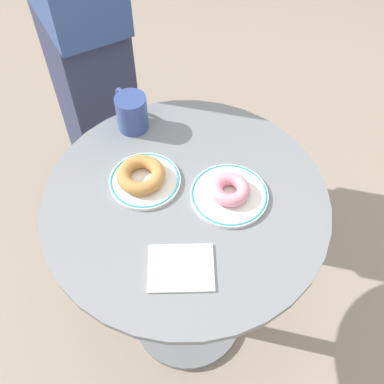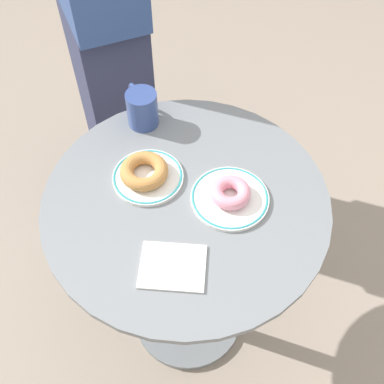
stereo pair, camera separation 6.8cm
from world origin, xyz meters
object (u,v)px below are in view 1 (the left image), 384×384
(cafe_table, at_px, (186,250))
(paper_napkin, at_px, (181,268))
(plate_left, at_px, (145,180))
(donut_old_fashioned, at_px, (141,175))
(plate_right, at_px, (229,195))
(donut_pink_frosted, at_px, (230,189))
(person_figure, at_px, (78,22))
(coffee_mug, at_px, (131,112))

(cafe_table, height_order, paper_napkin, paper_napkin)
(plate_left, relative_size, paper_napkin, 1.24)
(donut_old_fashioned, bearing_deg, plate_right, -6.39)
(donut_pink_frosted, relative_size, paper_napkin, 0.68)
(donut_old_fashioned, xyz_separation_m, donut_pink_frosted, (0.22, -0.02, -0.00))
(plate_left, relative_size, donut_pink_frosted, 1.82)
(donut_old_fashioned, xyz_separation_m, person_figure, (-0.28, 0.56, 0.05))
(person_figure, bearing_deg, donut_old_fashioned, -62.99)
(plate_left, relative_size, person_figure, 0.11)
(paper_napkin, height_order, coffee_mug, coffee_mug)
(donut_old_fashioned, bearing_deg, cafe_table, -19.97)
(donut_old_fashioned, relative_size, donut_pink_frosted, 1.22)
(donut_old_fashioned, height_order, coffee_mug, coffee_mug)
(cafe_table, xyz_separation_m, plate_left, (-0.11, 0.04, 0.26))
(coffee_mug, bearing_deg, person_figure, 122.33)
(coffee_mug, xyz_separation_m, person_figure, (-0.23, 0.36, 0.03))
(plate_right, xyz_separation_m, donut_old_fashioned, (-0.22, 0.02, 0.02))
(cafe_table, xyz_separation_m, person_figure, (-0.40, 0.60, 0.33))
(cafe_table, relative_size, plate_left, 4.20)
(coffee_mug, distance_m, person_figure, 0.43)
(plate_left, distance_m, donut_old_fashioned, 0.02)
(plate_left, distance_m, coffee_mug, 0.21)
(cafe_table, relative_size, coffee_mug, 6.59)
(cafe_table, bearing_deg, coffee_mug, 125.62)
(person_figure, bearing_deg, paper_napkin, -62.69)
(plate_right, height_order, person_figure, person_figure)
(person_figure, bearing_deg, plate_left, -62.30)
(plate_left, bearing_deg, donut_old_fashioned, -174.23)
(cafe_table, bearing_deg, paper_napkin, -87.27)
(plate_left, height_order, donut_pink_frosted, donut_pink_frosted)
(cafe_table, height_order, plate_right, plate_right)
(donut_pink_frosted, bearing_deg, plate_right, -153.43)
(plate_right, distance_m, person_figure, 0.77)
(plate_left, bearing_deg, person_figure, 117.70)
(donut_pink_frosted, xyz_separation_m, paper_napkin, (-0.10, -0.21, -0.03))
(donut_old_fashioned, bearing_deg, plate_left, 5.77)
(person_figure, bearing_deg, plate_right, -49.00)
(donut_old_fashioned, xyz_separation_m, paper_napkin, (0.12, -0.23, -0.03))
(coffee_mug, bearing_deg, donut_old_fashioned, -74.11)
(donut_pink_frosted, relative_size, coffee_mug, 0.86)
(donut_pink_frosted, bearing_deg, person_figure, 131.00)
(plate_right, xyz_separation_m, paper_napkin, (-0.10, -0.21, -0.00))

